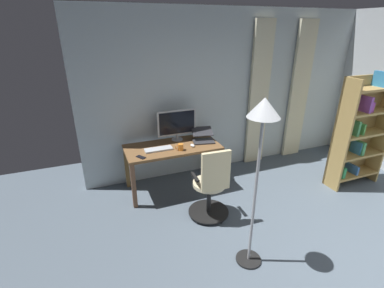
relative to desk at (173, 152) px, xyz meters
name	(u,v)px	position (x,y,z in m)	size (l,w,h in m)	color
back_room_partition	(230,93)	(-1.23, -0.49, 0.72)	(5.12, 0.10, 2.71)	silver
curtain_left_panel	(299,92)	(-2.64, -0.38, 0.63)	(0.39, 0.06, 2.54)	beige
curtain_right_panel	(259,96)	(-1.75, -0.38, 0.63)	(0.37, 0.06, 2.54)	beige
desk	(173,152)	(0.00, 0.00, 0.00)	(1.43, 0.68, 0.73)	brown
office_chair	(211,187)	(-0.24, 0.91, -0.17)	(0.56, 0.56, 1.04)	black
computer_monitor	(177,123)	(-0.15, -0.22, 0.37)	(0.63, 0.18, 0.49)	#B7BCC1
computer_keyboard	(159,149)	(0.24, 0.06, 0.11)	(0.41, 0.15, 0.02)	#B7BCC1
laptop	(203,137)	(-0.52, -0.03, 0.15)	(0.39, 0.41, 0.18)	#333338
computer_mouse	(193,145)	(-0.28, 0.13, 0.11)	(0.06, 0.10, 0.04)	white
cell_phone_face_up	(141,157)	(0.53, 0.22, 0.10)	(0.07, 0.14, 0.01)	black
mug_coffee	(180,147)	(-0.07, 0.19, 0.14)	(0.13, 0.08, 0.10)	orange
bookshelf	(359,132)	(-2.80, 0.88, 0.25)	(0.90, 0.30, 1.82)	tan
floor_lamp	(262,133)	(-0.31, 1.76, 0.89)	(0.30, 0.30, 1.86)	black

